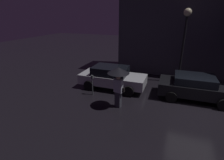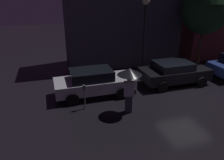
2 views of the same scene
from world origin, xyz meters
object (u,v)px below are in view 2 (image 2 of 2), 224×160
Objects in this scene: parked_car_silver at (94,82)px; street_lamp_near at (145,18)px; parking_meter at (84,94)px; parked_car_black at (174,72)px; pedestrian_with_umbrella at (129,78)px.

parked_car_silver is 0.86× the size of street_lamp_near.
street_lamp_near is (4.75, 4.16, 2.87)m from parking_meter.
parked_car_black is at bearing 1.54° from parked_car_silver.
pedestrian_with_umbrella is (-3.77, -2.42, 0.96)m from parked_car_black.
parked_car_black is at bearing 15.65° from parking_meter.
pedestrian_with_umbrella is 6.08m from street_lamp_near.
parked_car_silver is at bearing -178.74° from parked_car_black.
parked_car_black is at bearing -133.94° from pedestrian_with_umbrella.
pedestrian_with_umbrella reaches higher than parking_meter.
parked_car_black is 3.99m from street_lamp_near.
parked_car_silver is 1.03× the size of parked_car_black.
street_lamp_near is (4.02, 2.79, 2.88)m from parked_car_silver.
parking_meter is (-0.73, -1.37, 0.01)m from parked_car_silver.
parking_meter is 6.94m from street_lamp_near.
parked_car_black is (4.93, 0.21, -0.03)m from parked_car_silver.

